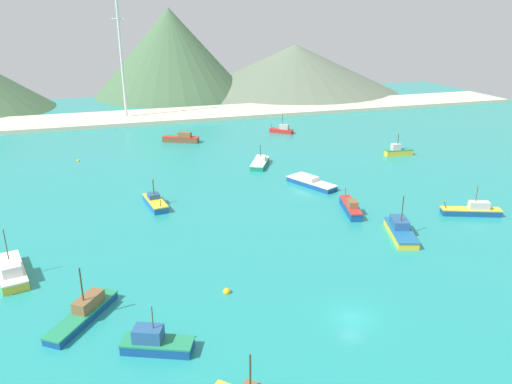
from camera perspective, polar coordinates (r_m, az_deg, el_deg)
The scene contains 19 objects.
ground at distance 84.33m, azimuth 1.34°, elevation -3.28°, with size 260.00×280.00×0.50m.
fishing_boat_2 at distance 91.25m, azimuth -11.40°, elevation -1.15°, with size 3.76×8.72×4.89m.
fishing_boat_3 at distance 61.57m, azimuth -18.97°, elevation -12.82°, with size 8.22×10.05×6.41m.
fishing_boat_4 at distance 54.69m, azimuth -11.41°, elevation -16.41°, with size 7.78×5.25×5.23m.
fishing_boat_5 at distance 73.64m, azimuth -26.11°, elevation -8.02°, with size 5.45×10.61×6.95m.
fishing_boat_6 at distance 143.91m, azimuth 2.98°, elevation 7.07°, with size 6.35×5.85×5.44m.
fishing_boat_8 at distance 125.91m, azimuth 15.85°, elevation 4.48°, with size 6.97×2.48×5.31m.
fishing_boat_9 at distance 135.10m, azimuth -8.48°, elevation 6.05°, with size 9.74×6.36×2.72m.
fishing_boat_10 at distance 113.02m, azimuth 0.45°, elevation 3.36°, with size 6.82×9.28×4.65m.
fishing_boat_11 at distance 93.37m, azimuth 23.40°, elevation -1.91°, with size 10.03×5.49×5.28m.
fishing_boat_12 at distance 100.59m, azimuth 6.21°, elevation 1.13°, with size 7.54×11.29×1.92m.
fishing_boat_13 at distance 81.06m, azimuth 16.11°, elevation -4.21°, with size 6.13×10.37×6.55m.
fishing_boat_15 at distance 88.28m, azimuth 10.72°, elevation -1.74°, with size 4.16×9.41×2.98m.
buoy_0 at distance 123.61m, azimuth -19.57°, elevation 3.36°, with size 0.65×0.65×0.65m.
buoy_1 at distance 63.54m, azimuth -3.33°, elevation -11.24°, with size 0.95×0.95×0.95m.
beach_strip at distance 168.35m, azimuth -8.71°, elevation 8.66°, with size 247.00×21.54×1.20m, color beige.
hill_central at distance 212.61m, azimuth -9.69°, elevation 15.41°, with size 62.38×62.38×34.04m.
hill_east at distance 220.32m, azimuth 4.47°, elevation 13.87°, with size 87.47×87.47×19.48m.
radio_tower at distance 163.95m, azimuth -15.05°, elevation 14.42°, with size 3.72×2.98×37.22m.
Camera 1 is at (-25.25, -43.23, 33.10)m, focal length 35.17 mm.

